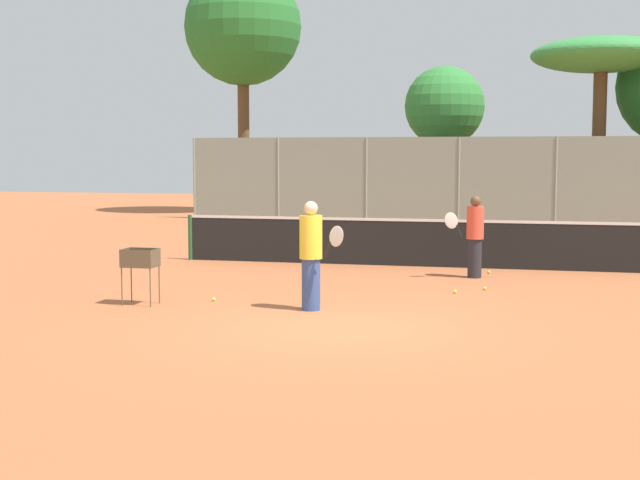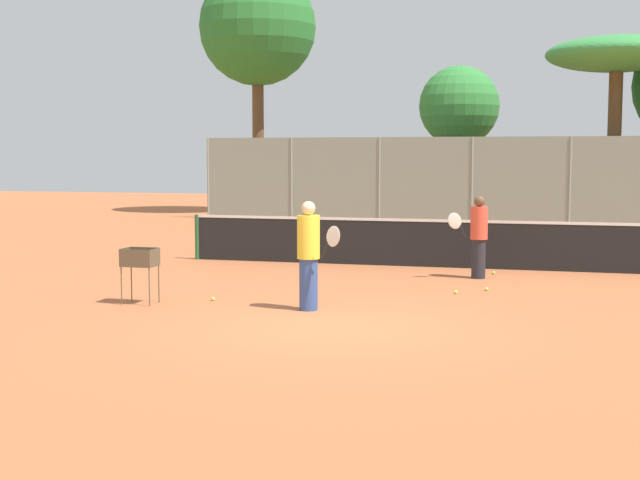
{
  "view_description": "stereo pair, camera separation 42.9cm",
  "coord_description": "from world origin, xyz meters",
  "px_view_note": "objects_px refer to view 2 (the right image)",
  "views": [
    {
      "loc": [
        2.73,
        -12.44,
        2.52
      ],
      "look_at": [
        -0.96,
        2.77,
        1.0
      ],
      "focal_mm": 50.0,
      "sensor_mm": 36.0,
      "label": 1
    },
    {
      "loc": [
        3.15,
        -12.33,
        2.52
      ],
      "look_at": [
        -0.96,
        2.77,
        1.0
      ],
      "focal_mm": 50.0,
      "sensor_mm": 36.0,
      "label": 2
    }
  ],
  "objects_px": {
    "player_white_outfit": "(309,254)",
    "player_red_cap": "(478,236)",
    "tennis_net": "(415,242)",
    "parked_car": "(417,201)",
    "ball_cart": "(139,262)"
  },
  "relations": [
    {
      "from": "player_white_outfit",
      "to": "ball_cart",
      "type": "relative_size",
      "value": 1.88
    },
    {
      "from": "player_white_outfit",
      "to": "tennis_net",
      "type": "bearing_deg",
      "value": 111.51
    },
    {
      "from": "player_white_outfit",
      "to": "player_red_cap",
      "type": "height_order",
      "value": "player_white_outfit"
    },
    {
      "from": "player_white_outfit",
      "to": "parked_car",
      "type": "distance_m",
      "value": 20.96
    },
    {
      "from": "player_white_outfit",
      "to": "parked_car",
      "type": "xyz_separation_m",
      "value": [
        -1.57,
        20.9,
        -0.25
      ]
    },
    {
      "from": "tennis_net",
      "to": "player_red_cap",
      "type": "xyz_separation_m",
      "value": [
        1.54,
        -1.54,
        0.3
      ]
    },
    {
      "from": "tennis_net",
      "to": "player_white_outfit",
      "type": "xyz_separation_m",
      "value": [
        -0.76,
        -5.98,
        0.35
      ]
    },
    {
      "from": "ball_cart",
      "to": "parked_car",
      "type": "distance_m",
      "value": 21.09
    },
    {
      "from": "tennis_net",
      "to": "parked_car",
      "type": "xyz_separation_m",
      "value": [
        -2.33,
        14.92,
        0.1
      ]
    },
    {
      "from": "tennis_net",
      "to": "player_white_outfit",
      "type": "relative_size",
      "value": 6.0
    },
    {
      "from": "tennis_net",
      "to": "ball_cart",
      "type": "xyz_separation_m",
      "value": [
        -3.68,
        -6.13,
        0.15
      ]
    },
    {
      "from": "player_white_outfit",
      "to": "player_red_cap",
      "type": "distance_m",
      "value": 5.01
    },
    {
      "from": "tennis_net",
      "to": "parked_car",
      "type": "bearing_deg",
      "value": 98.86
    },
    {
      "from": "ball_cart",
      "to": "parked_car",
      "type": "relative_size",
      "value": 0.22
    },
    {
      "from": "tennis_net",
      "to": "player_red_cap",
      "type": "distance_m",
      "value": 2.19
    }
  ]
}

